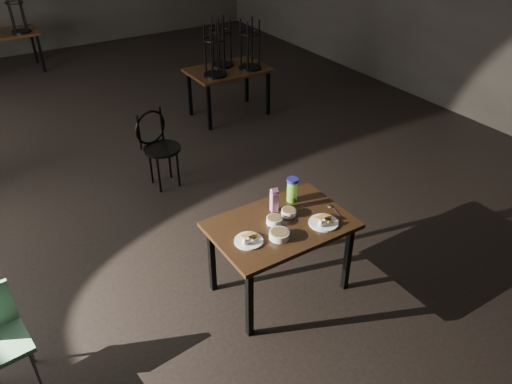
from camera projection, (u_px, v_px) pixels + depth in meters
main_table at (281, 231)px, 4.31m from camera, size 1.20×0.80×0.75m
plate_left at (249, 240)px, 4.04m from camera, size 0.24×0.24×0.08m
plate_right at (324, 221)px, 4.25m from camera, size 0.26×0.26×0.08m
bowl_near at (274, 220)px, 4.25m from camera, size 0.14×0.14×0.05m
bowl_far at (289, 212)px, 4.35m from camera, size 0.13×0.13×0.05m
bowl_big at (279, 235)px, 4.08m from camera, size 0.17×0.17×0.06m
juice_carton at (274, 200)px, 4.36m from camera, size 0.07×0.07×0.24m
water_bottle at (292, 189)px, 4.49m from camera, size 0.13×0.13×0.23m
spoon at (331, 207)px, 4.46m from camera, size 0.05×0.20×0.01m
bentwood_chair at (158, 143)px, 5.95m from camera, size 0.48×0.47×0.93m
bg_table_right at (228, 67)px, 7.54m from camera, size 1.20×0.80×1.48m
bg_table_far at (3, 33)px, 9.22m from camera, size 1.20×0.80×1.48m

